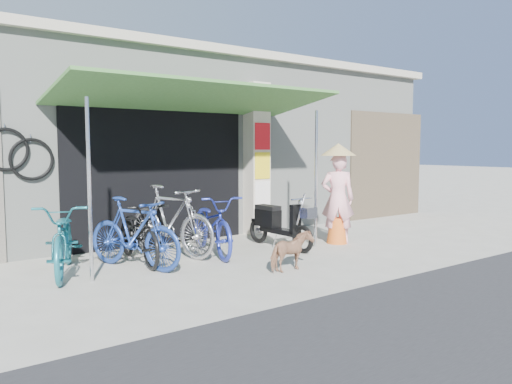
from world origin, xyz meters
TOP-DOWN VIEW (x-y plane):
  - ground at (0.00, 0.00)m, footprint 80.00×80.00m
  - bicycle_shop at (-0.00, 5.09)m, footprint 12.30×5.30m
  - shop_pillar at (0.85, 2.45)m, footprint 0.42×0.44m
  - awning at (-0.90, 1.63)m, footprint 4.60×1.88m
  - neighbour_right at (5.00, 2.59)m, footprint 2.60×0.06m
  - bike_teal at (-3.17, 1.34)m, footprint 1.25×1.99m
  - bike_blue at (-2.27, 1.11)m, footprint 1.13×1.75m
  - bike_black at (-2.07, 1.42)m, footprint 0.75×1.78m
  - bike_silver at (-1.46, 1.60)m, footprint 1.06×1.96m
  - bike_navy at (-0.87, 1.29)m, footprint 1.04×1.96m
  - street_dog at (-0.56, -0.34)m, footprint 0.69×0.37m
  - moped at (0.32, 1.08)m, footprint 0.46×1.61m
  - nun at (1.45, 0.77)m, footprint 0.70×0.68m

SIDE VIEW (x-z plane):
  - ground at x=0.00m, z-range 0.00..0.00m
  - street_dog at x=-0.56m, z-range 0.00..0.56m
  - moped at x=0.32m, z-range -0.04..0.87m
  - bike_black at x=-2.07m, z-range 0.00..0.91m
  - bike_navy at x=-0.87m, z-range 0.00..0.98m
  - bike_teal at x=-3.17m, z-range 0.00..0.99m
  - bike_blue at x=-2.27m, z-range 0.00..1.02m
  - bike_silver at x=-1.46m, z-range 0.00..1.13m
  - nun at x=1.45m, z-range -0.01..1.79m
  - neighbour_right at x=5.00m, z-range 0.00..2.60m
  - shop_pillar at x=0.85m, z-range 0.00..3.00m
  - bicycle_shop at x=0.00m, z-range 0.00..3.66m
  - awning at x=-0.90m, z-range 1.15..3.88m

